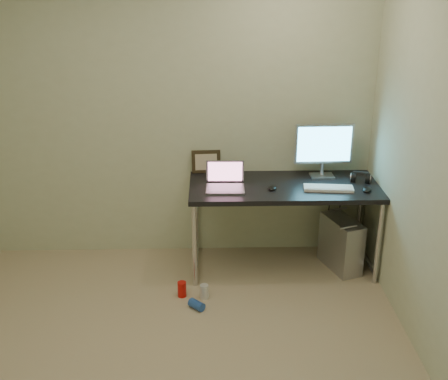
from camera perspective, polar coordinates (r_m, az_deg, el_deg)
floor at (r=3.74m, az=-7.31°, el=-18.54°), size 3.50×3.50×0.00m
wall_back at (r=4.74m, az=-6.05°, el=7.55°), size 3.50×0.02×2.50m
desk at (r=4.63m, az=6.09°, el=-0.41°), size 1.54×0.68×0.75m
tower_computer at (r=4.87m, az=11.78°, el=-5.35°), size 0.32×0.47×0.48m
cable_a at (r=5.07m, az=10.60°, el=-1.93°), size 0.01×0.16×0.69m
cable_b at (r=5.08m, az=11.62°, el=-2.21°), size 0.02×0.11×0.71m
can_red at (r=4.46m, az=-4.29°, el=-10.02°), size 0.09×0.09×0.12m
can_white at (r=4.43m, az=-2.02°, el=-10.28°), size 0.09×0.09×0.12m
can_blue at (r=4.32m, az=-2.80°, el=-11.57°), size 0.14×0.13×0.07m
laptop at (r=4.49m, az=0.12°, el=0.81°), size 0.31×0.26×0.21m
monitor at (r=4.74m, az=10.10°, el=4.40°), size 0.49×0.15×0.46m
keyboard at (r=4.55m, az=10.56°, el=0.18°), size 0.40×0.17×0.02m
mouse_right at (r=4.58m, az=14.33°, el=0.12°), size 0.11×0.13×0.04m
mouse_left at (r=4.49m, az=4.92°, el=0.29°), size 0.09×0.12×0.03m
headphones at (r=4.77m, az=13.70°, el=1.18°), size 0.18×0.10×0.10m
picture_frame at (r=4.82m, az=-1.83°, el=2.91°), size 0.25×0.09×0.20m
webcam at (r=4.77m, az=1.45°, el=2.60°), size 0.04×0.03×0.12m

